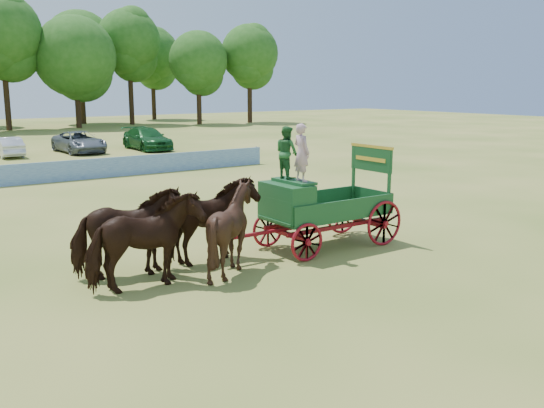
% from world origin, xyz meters
% --- Properties ---
extents(ground, '(160.00, 160.00, 0.00)m').
position_xyz_m(ground, '(0.00, 0.00, 0.00)').
color(ground, '#A8974C').
rests_on(ground, ground).
extents(horse_lead_left, '(2.77, 1.29, 2.32)m').
position_xyz_m(horse_lead_left, '(-3.34, 0.05, 1.16)').
color(horse_lead_left, black).
rests_on(horse_lead_left, ground).
extents(horse_lead_right, '(2.96, 1.83, 2.32)m').
position_xyz_m(horse_lead_right, '(-3.34, 1.15, 1.16)').
color(horse_lead_right, black).
rests_on(horse_lead_right, ground).
extents(horse_wheel_left, '(2.25, 2.04, 2.33)m').
position_xyz_m(horse_wheel_left, '(-0.94, 0.05, 1.16)').
color(horse_wheel_left, black).
rests_on(horse_wheel_left, ground).
extents(horse_wheel_right, '(2.93, 1.71, 2.32)m').
position_xyz_m(horse_wheel_right, '(-0.94, 1.15, 1.16)').
color(horse_wheel_right, black).
rests_on(horse_wheel_right, ground).
extents(farm_dray, '(6.00, 2.00, 3.78)m').
position_xyz_m(farm_dray, '(2.02, 0.62, 1.64)').
color(farm_dray, maroon).
rests_on(farm_dray, ground).
extents(sponsor_banner, '(26.00, 0.08, 1.05)m').
position_xyz_m(sponsor_banner, '(-1.00, 18.00, 0.53)').
color(sponsor_banner, '#1B4593').
rests_on(sponsor_banner, ground).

